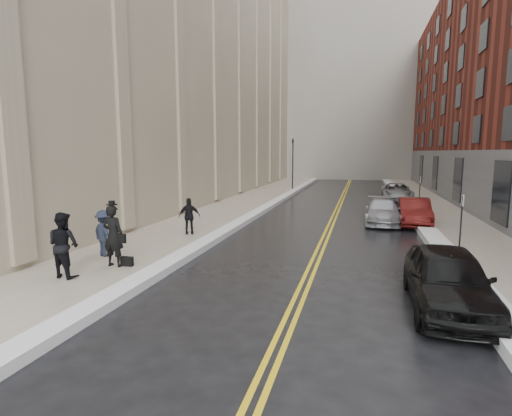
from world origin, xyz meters
The scene contains 21 objects.
ground centered at (0.00, 0.00, 0.00)m, with size 160.00×160.00×0.00m, color black.
sidewalk_left centered at (-4.50, 16.00, 0.07)m, with size 4.00×64.00×0.15m, color gray.
sidewalk_right centered at (9.00, 16.00, 0.07)m, with size 3.00×64.00×0.15m, color gray.
lane_stripe_a centered at (2.38, 16.00, 0.00)m, with size 0.12×64.00×0.01m, color gold.
lane_stripe_b centered at (2.62, 16.00, 0.00)m, with size 0.12×64.00×0.01m, color gold.
snow_ridge_left centered at (-2.20, 16.00, 0.13)m, with size 0.70×60.80×0.26m, color white.
snow_ridge_right centered at (7.15, 16.00, 0.15)m, with size 0.85×60.80×0.30m, color white.
tower_far_center centered at (1.00, 56.00, 26.00)m, with size 28.00×16.00×52.00m, color gray.
tower_far_right centered at (14.00, 66.00, 22.00)m, with size 22.00×18.00×44.00m, color slate.
tower_far_left centered at (-12.00, 72.00, 30.00)m, with size 22.00×18.00×60.00m, color slate.
traffic_signal centered at (-2.60, 30.00, 3.08)m, with size 0.18×0.15×5.20m.
parking_sign_near centered at (7.90, 8.00, 1.36)m, with size 0.06×0.35×2.23m.
parking_sign_far centered at (7.90, 20.00, 1.36)m, with size 0.06×0.35×2.23m.
car_black centered at (6.17, 1.28, 0.78)m, with size 1.84×4.57×1.56m, color black.
car_maroon centered at (6.80, 13.40, 0.72)m, with size 1.53×4.38×1.44m, color #4D0F0D.
car_silver_near centered at (5.20, 13.55, 0.67)m, with size 1.87×4.59×1.33m, color #96979D.
car_silver_far centered at (6.80, 24.62, 0.69)m, with size 2.29×4.96×1.38m, color gray.
pedestrian_main centered at (-3.80, 2.03, 1.18)m, with size 0.75×0.49×2.05m, color black.
pedestrian_a centered at (-4.56, 0.65, 1.14)m, with size 0.96×0.75×1.98m, color black.
pedestrian_b centered at (-4.90, 3.07, 0.99)m, with size 1.09×0.63×1.69m, color #1B2132.
pedestrian_c centered at (-3.53, 7.44, 0.98)m, with size 0.98×0.41×1.67m, color black.
Camera 1 is at (4.01, -9.17, 3.91)m, focal length 28.00 mm.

